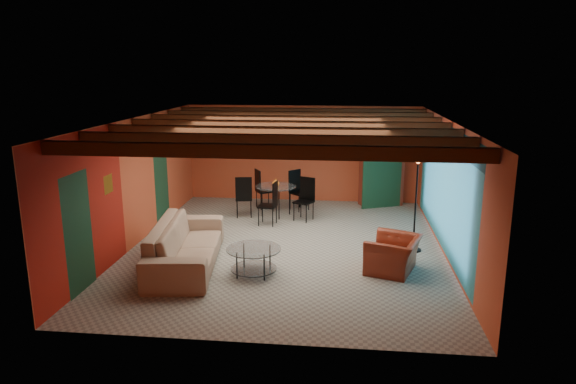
# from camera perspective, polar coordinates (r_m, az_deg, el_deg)

# --- Properties ---
(room) EXTENTS (6.52, 8.01, 2.71)m
(room) POSITION_cam_1_polar(r_m,az_deg,el_deg) (10.64, -0.05, 6.23)
(room) COLOR gray
(room) RESTS_ON ground
(sofa) EXTENTS (1.50, 3.03, 0.85)m
(sofa) POSITION_cam_1_polar(r_m,az_deg,el_deg) (10.14, -11.20, -5.68)
(sofa) COLOR #8C6E5A
(sofa) RESTS_ON ground
(armchair) EXTENTS (1.18, 1.26, 0.66)m
(armchair) POSITION_cam_1_polar(r_m,az_deg,el_deg) (9.89, 11.57, -6.76)
(armchair) COLOR maroon
(armchair) RESTS_ON ground
(coffee_table) EXTENTS (1.06, 1.06, 0.51)m
(coffee_table) POSITION_cam_1_polar(r_m,az_deg,el_deg) (9.60, -3.81, -7.63)
(coffee_table) COLOR silver
(coffee_table) RESTS_ON ground
(dining_table) EXTENTS (2.75, 2.75, 1.08)m
(dining_table) POSITION_cam_1_polar(r_m,az_deg,el_deg) (13.22, -1.36, -0.35)
(dining_table) COLOR silver
(dining_table) RESTS_ON ground
(armoire) EXTENTS (1.23, 0.93, 1.93)m
(armoire) POSITION_cam_1_polar(r_m,az_deg,el_deg) (14.39, 10.31, 2.32)
(armoire) COLOR maroon
(armoire) RESTS_ON ground
(floor_lamp) EXTENTS (0.47, 0.47, 2.06)m
(floor_lamp) POSITION_cam_1_polar(r_m,az_deg,el_deg) (10.87, 13.93, -1.17)
(floor_lamp) COLOR black
(floor_lamp) RESTS_ON ground
(ceiling_fan) EXTENTS (1.50, 1.50, 0.44)m
(ceiling_fan) POSITION_cam_1_polar(r_m,az_deg,el_deg) (10.53, -0.12, 6.15)
(ceiling_fan) COLOR #472614
(ceiling_fan) RESTS_ON ceiling
(painting) EXTENTS (1.05, 0.03, 0.65)m
(painting) POSITION_cam_1_polar(r_m,az_deg,el_deg) (14.64, -1.89, 5.44)
(painting) COLOR black
(painting) RESTS_ON wall_back
(potted_plant) EXTENTS (0.57, 0.52, 0.52)m
(potted_plant) POSITION_cam_1_polar(r_m,az_deg,el_deg) (14.20, 10.52, 7.18)
(potted_plant) COLOR #26661E
(potted_plant) RESTS_ON armoire
(vase) EXTENTS (0.20, 0.20, 0.19)m
(vase) POSITION_cam_1_polar(r_m,az_deg,el_deg) (13.08, -1.37, 2.35)
(vase) COLOR orange
(vase) RESTS_ON dining_table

